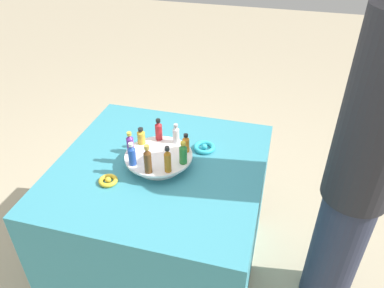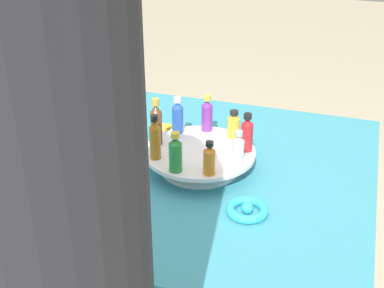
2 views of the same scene
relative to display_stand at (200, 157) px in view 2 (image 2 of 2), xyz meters
name	(u,v)px [view 2 (image 2 of 2)]	position (x,y,z in m)	size (l,w,h in m)	color
party_table	(199,270)	(0.00, 0.00, -0.43)	(1.01, 1.01, 0.78)	teal
display_stand	(200,157)	(0.00, 0.00, 0.00)	(0.33, 0.33, 0.06)	white
bottle_amber	(155,139)	(-0.08, 0.11, 0.09)	(0.03, 0.03, 0.13)	#AD6B19
bottle_green	(175,153)	(-0.13, 0.03, 0.08)	(0.04, 0.04, 0.12)	#288438
bottle_orange	(209,159)	(-0.12, -0.06, 0.07)	(0.03, 0.03, 0.10)	orange
bottle_clear	(238,150)	(-0.05, -0.12, 0.07)	(0.03, 0.03, 0.10)	silver
bottle_red	(247,134)	(0.04, -0.13, 0.08)	(0.04, 0.04, 0.12)	#B21E23
bottle_gold	(234,125)	(0.11, -0.07, 0.06)	(0.04, 0.04, 0.09)	gold
bottle_purple	(207,114)	(0.13, 0.02, 0.08)	(0.03, 0.03, 0.12)	#702D93
bottle_blue	(178,116)	(0.09, 0.10, 0.08)	(0.03, 0.03, 0.12)	#234CAD
bottle_brown	(157,123)	(0.00, 0.13, 0.09)	(0.03, 0.03, 0.14)	brown
ribbon_bow_gold	(163,130)	(0.18, 0.19, -0.03)	(0.09, 0.09, 0.03)	gold
ribbon_bow_teal	(247,210)	(-0.18, -0.19, -0.03)	(0.11, 0.11, 0.03)	#2DB7CC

